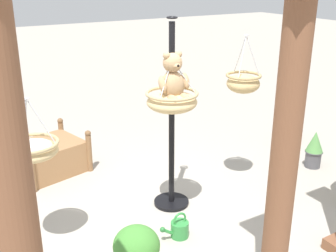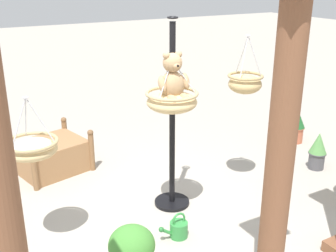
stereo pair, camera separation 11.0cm
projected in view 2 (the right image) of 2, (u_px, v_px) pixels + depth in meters
ground_plane at (166, 214)px, 5.08m from camera, size 40.00×40.00×0.00m
display_pole_central at (172, 153)px, 5.08m from camera, size 0.44×0.44×2.32m
hanging_basket_with_teddy at (172, 101)px, 4.55m from camera, size 0.58×0.58×0.58m
teddy_bear at (173, 80)px, 4.45m from camera, size 0.37×0.32×0.53m
hanging_basket_left_high at (245, 83)px, 5.26m from camera, size 0.45×0.45×0.73m
hanging_basket_right_low at (32, 148)px, 4.09m from camera, size 0.53×0.53×0.62m
greenhouse_pillar_left at (279, 169)px, 3.15m from camera, size 0.41×0.41×2.85m
wooden_planter_box at (52, 155)px, 6.12m from camera, size 1.14×1.03×0.64m
potted_plant_fern_front at (295, 124)px, 7.15m from camera, size 0.32×0.32×0.62m
potted_plant_tall_leafy at (318, 150)px, 6.18m from camera, size 0.26×0.26×0.56m
watering_can at (178, 229)px, 4.62m from camera, size 0.35×0.20×0.30m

